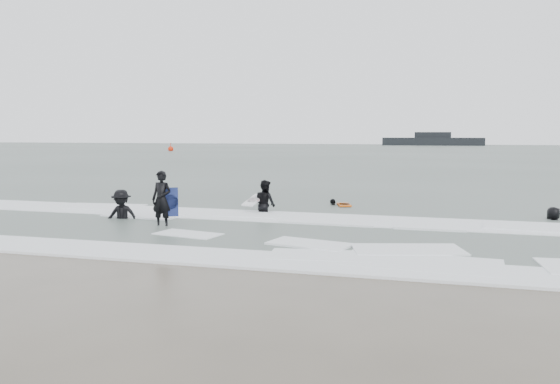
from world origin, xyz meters
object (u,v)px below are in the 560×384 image
(surfer_breaker, at_px, (122,220))
(vessel_horizon, at_px, (433,141))
(surfer_centre, at_px, (162,227))
(surfer_wading, at_px, (265,214))
(surfer_right_near, at_px, (333,206))
(buoy, at_px, (171,149))
(surfer_right_far, at_px, (553,221))

(surfer_breaker, xyz_separation_m, vessel_horizon, (8.60, 141.96, 1.39))
(surfer_centre, xyz_separation_m, surfer_breaker, (-2.15, 0.97, 0.00))
(surfer_wading, distance_m, vessel_horizon, 139.04)
(surfer_centre, distance_m, surfer_wading, 4.58)
(surfer_centre, distance_m, surfer_right_near, 8.22)
(surfer_breaker, bearing_deg, surfer_wading, 21.00)
(surfer_centre, height_order, vessel_horizon, vessel_horizon)
(buoy, bearing_deg, surfer_centre, -62.45)
(surfer_centre, distance_m, vessel_horizon, 143.08)
(surfer_right_near, xyz_separation_m, surfer_right_far, (8.30, -1.77, 0.00))
(surfer_wading, relative_size, surfer_breaker, 0.96)
(surfer_centre, bearing_deg, buoy, 121.43)
(surfer_breaker, xyz_separation_m, surfer_right_far, (14.88, 4.20, 0.00))
(surfer_breaker, bearing_deg, surfer_right_far, 2.96)
(buoy, bearing_deg, surfer_right_near, -57.42)
(surfer_centre, height_order, surfer_right_far, surfer_centre)
(surfer_right_near, bearing_deg, surfer_centre, -7.05)
(surfer_wading, xyz_separation_m, surfer_breaker, (-4.47, -2.99, 0.00))
(surfer_right_far, bearing_deg, surfer_wading, -20.71)
(surfer_wading, distance_m, surfer_breaker, 5.38)
(surfer_centre, height_order, surfer_breaker, surfer_breaker)
(surfer_breaker, distance_m, buoy, 83.24)
(surfer_right_near, bearing_deg, surfer_right_far, 103.51)
(surfer_breaker, bearing_deg, vessel_horizon, 73.75)
(surfer_centre, relative_size, buoy, 1.16)
(surfer_right_far, relative_size, vessel_horizon, 0.06)
(surfer_wading, relative_size, surfer_right_near, 1.27)
(surfer_breaker, relative_size, surfer_right_far, 1.18)
(surfer_breaker, height_order, surfer_right_far, surfer_breaker)
(surfer_right_near, height_order, vessel_horizon, vessel_horizon)
(surfer_wading, distance_m, buoy, 82.73)
(buoy, relative_size, vessel_horizon, 0.06)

